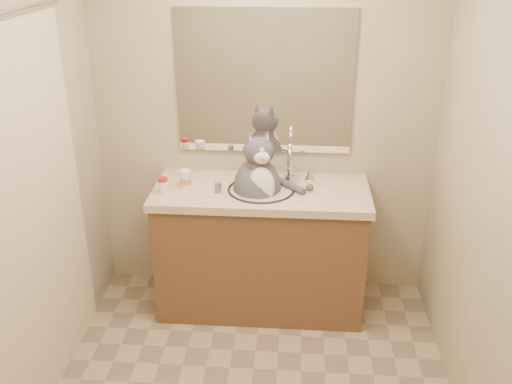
# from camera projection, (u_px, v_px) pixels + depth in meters

# --- Properties ---
(room) EXTENTS (2.22, 2.52, 2.42)m
(room) POSITION_uv_depth(u_px,v_px,m) (247.00, 204.00, 2.51)
(room) COLOR gray
(room) RESTS_ON ground
(vanity) EXTENTS (1.34, 0.59, 1.12)m
(vanity) POSITION_uv_depth(u_px,v_px,m) (261.00, 246.00, 3.70)
(vanity) COLOR brown
(vanity) RESTS_ON ground
(mirror) EXTENTS (1.10, 0.02, 0.90)m
(mirror) POSITION_uv_depth(u_px,v_px,m) (265.00, 83.00, 3.53)
(mirror) COLOR white
(mirror) RESTS_ON room
(shower_curtain) EXTENTS (0.02, 1.30, 1.93)m
(shower_curtain) POSITION_uv_depth(u_px,v_px,m) (32.00, 220.00, 2.74)
(shower_curtain) COLOR beige
(shower_curtain) RESTS_ON ground
(cat) EXTENTS (0.50, 0.40, 0.59)m
(cat) POSITION_uv_depth(u_px,v_px,m) (258.00, 184.00, 3.51)
(cat) COLOR #4B4C51
(cat) RESTS_ON vanity
(pill_bottle_redcap) EXTENTS (0.07, 0.07, 0.10)m
(pill_bottle_redcap) POSITION_uv_depth(u_px,v_px,m) (163.00, 185.00, 3.45)
(pill_bottle_redcap) COLOR white
(pill_bottle_redcap) RESTS_ON vanity
(pill_bottle_orange) EXTENTS (0.07, 0.07, 0.11)m
(pill_bottle_orange) POSITION_uv_depth(u_px,v_px,m) (186.00, 179.00, 3.53)
(pill_bottle_orange) COLOR white
(pill_bottle_orange) RESTS_ON vanity
(grey_canister) EXTENTS (0.05, 0.05, 0.06)m
(grey_canister) POSITION_uv_depth(u_px,v_px,m) (218.00, 188.00, 3.46)
(grey_canister) COLOR slate
(grey_canister) RESTS_ON vanity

